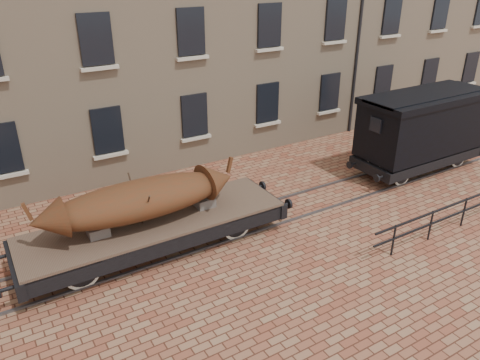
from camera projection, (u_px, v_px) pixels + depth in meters
ground at (237, 225)px, 15.20m from camera, size 90.00×90.00×0.00m
rail_track at (237, 224)px, 15.19m from camera, size 30.00×1.52×0.06m
flatcar_wagon at (155, 226)px, 13.57m from camera, size 8.58×2.33×1.30m
iron_boat at (140, 199)px, 12.99m from camera, size 5.92×1.73×1.44m
goods_van at (424, 123)px, 18.32m from camera, size 6.16×2.24×3.18m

